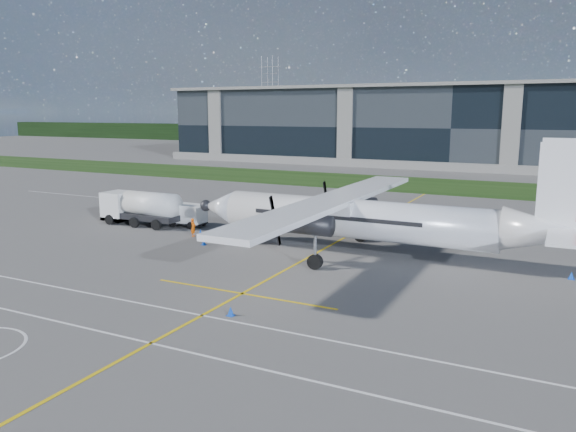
{
  "coord_description": "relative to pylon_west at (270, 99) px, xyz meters",
  "views": [
    {
      "loc": [
        19.49,
        -32.74,
        10.43
      ],
      "look_at": [
        1.12,
        3.67,
        2.84
      ],
      "focal_mm": 35.0,
      "sensor_mm": 36.0,
      "label": 1
    }
  ],
  "objects": [
    {
      "name": "terminal_building",
      "position": [
        80.0,
        -70.0,
        -7.5
      ],
      "size": [
        120.0,
        20.0,
        15.0
      ],
      "primitive_type": "cube",
      "color": "black",
      "rests_on": "ground"
    },
    {
      "name": "pylon_west",
      "position": [
        0.0,
        0.0,
        0.0
      ],
      "size": [
        9.0,
        4.6,
        30.0
      ],
      "primitive_type": null,
      "color": "gray",
      "rests_on": "ground"
    },
    {
      "name": "turboprop_aircraft",
      "position": [
        86.81,
        -144.78,
        -10.54
      ],
      "size": [
        28.69,
        29.75,
        8.92
      ],
      "primitive_type": null,
      "color": "white",
      "rests_on": "ground"
    },
    {
      "name": "fuel_tanker_truck",
      "position": [
        63.54,
        -142.96,
        -13.41
      ],
      "size": [
        8.48,
        2.76,
        3.18
      ],
      "primitive_type": null,
      "color": "silver",
      "rests_on": "ground"
    },
    {
      "name": "safety_cone_tail",
      "position": [
        100.12,
        -144.15,
        -14.75
      ],
      "size": [
        0.36,
        0.36,
        0.5
      ],
      "primitive_type": "cone",
      "color": "#0B40BC",
      "rests_on": "ground"
    },
    {
      "name": "ground",
      "position": [
        80.0,
        -110.0,
        -15.0
      ],
      "size": [
        400.0,
        400.0,
        0.0
      ],
      "primitive_type": "plane",
      "color": "#555350",
      "rests_on": "ground"
    },
    {
      "name": "safety_cone_stbdwing",
      "position": [
        84.46,
        -129.42,
        -14.75
      ],
      "size": [
        0.36,
        0.36,
        0.5
      ],
      "primitive_type": "cone",
      "color": "#0B40BC",
      "rests_on": "ground"
    },
    {
      "name": "yellow_taxiway_centerline",
      "position": [
        83.0,
        -140.0,
        -14.99
      ],
      "size": [
        0.2,
        70.0,
        0.01
      ],
      "primitive_type": "cube",
      "color": "yellow",
      "rests_on": "ground"
    },
    {
      "name": "tree_line",
      "position": [
        80.0,
        -10.0,
        -12.0
      ],
      "size": [
        400.0,
        6.0,
        6.0
      ],
      "primitive_type": "cube",
      "color": "black",
      "rests_on": "ground"
    },
    {
      "name": "safety_cone_nose_port",
      "position": [
        73.92,
        -146.96,
        -14.75
      ],
      "size": [
        0.36,
        0.36,
        0.5
      ],
      "primitive_type": "cone",
      "color": "#0B40BC",
      "rests_on": "ground"
    },
    {
      "name": "white_lane_line",
      "position": [
        80.0,
        -164.0,
        -14.99
      ],
      "size": [
        90.0,
        0.15,
        0.01
      ],
      "primitive_type": "cube",
      "color": "white",
      "rests_on": "ground"
    },
    {
      "name": "grass_strip",
      "position": [
        80.0,
        -102.0,
        -14.98
      ],
      "size": [
        400.0,
        18.0,
        0.04
      ],
      "primitive_type": "cube",
      "color": "#17350E",
      "rests_on": "ground"
    },
    {
      "name": "ground_crew_person",
      "position": [
        71.34,
        -144.8,
        -14.1
      ],
      "size": [
        0.67,
        0.83,
        1.79
      ],
      "primitive_type": "imported",
      "rotation": [
        0.0,
        0.0,
        1.79
      ],
      "color": "#F25907",
      "rests_on": "ground"
    },
    {
      "name": "safety_cone_fwd",
      "position": [
        71.54,
        -144.08,
        -14.75
      ],
      "size": [
        0.36,
        0.36,
        0.5
      ],
      "primitive_type": "cone",
      "color": "#0B40BC",
      "rests_on": "ground"
    },
    {
      "name": "baggage_tug",
      "position": [
        68.35,
        -141.54,
        -13.97
      ],
      "size": [
        3.43,
        2.06,
        2.06
      ],
      "primitive_type": null,
      "color": "white",
      "rests_on": "ground"
    },
    {
      "name": "safety_cone_portwing",
      "position": [
        84.35,
        -159.34,
        -14.75
      ],
      "size": [
        0.36,
        0.36,
        0.5
      ],
      "primitive_type": "cone",
      "color": "#0B40BC",
      "rests_on": "ground"
    }
  ]
}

